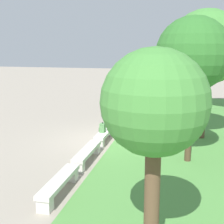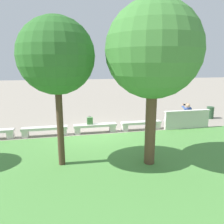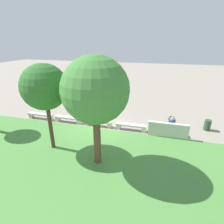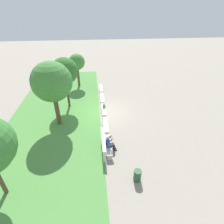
# 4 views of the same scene
# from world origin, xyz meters

# --- Properties ---
(ground_plane) EXTENTS (80.00, 80.00, 0.00)m
(ground_plane) POSITION_xyz_m (0.00, 0.00, 0.00)
(ground_plane) COLOR gray
(grass_strip) EXTENTS (23.91, 8.00, 0.03)m
(grass_strip) POSITION_xyz_m (0.00, 4.38, 0.01)
(grass_strip) COLOR #518E42
(grass_strip) RESTS_ON ground
(bench_main) EXTENTS (2.15, 0.40, 0.45)m
(bench_main) POSITION_xyz_m (-4.88, 0.00, 0.30)
(bench_main) COLOR beige
(bench_main) RESTS_ON ground
(bench_near) EXTENTS (2.15, 0.40, 0.45)m
(bench_near) POSITION_xyz_m (-2.44, 0.00, 0.30)
(bench_near) COLOR beige
(bench_near) RESTS_ON ground
(bench_mid) EXTENTS (2.15, 0.40, 0.45)m
(bench_mid) POSITION_xyz_m (0.00, 0.00, 0.30)
(bench_mid) COLOR beige
(bench_mid) RESTS_ON ground
(bench_far) EXTENTS (2.15, 0.40, 0.45)m
(bench_far) POSITION_xyz_m (2.44, 0.00, 0.30)
(bench_far) COLOR beige
(bench_far) RESTS_ON ground
(bench_end) EXTENTS (2.15, 0.40, 0.45)m
(bench_end) POSITION_xyz_m (4.88, 0.00, 0.30)
(bench_end) COLOR beige
(bench_end) RESTS_ON ground
(backrest_wall_with_plaque) EXTENTS (2.56, 0.24, 1.01)m
(backrest_wall_with_plaque) POSITION_xyz_m (-4.88, 0.34, 0.52)
(backrest_wall_with_plaque) COLOR beige
(backrest_wall_with_plaque) RESTS_ON ground
(person_photographer) EXTENTS (0.52, 0.77, 1.32)m
(person_photographer) POSITION_xyz_m (-5.06, -0.08, 0.74)
(person_photographer) COLOR black
(person_photographer) RESTS_ON ground
(backpack) EXTENTS (0.28, 0.24, 0.43)m
(backpack) POSITION_xyz_m (0.26, -0.05, 0.63)
(backpack) COLOR #4C7F47
(backpack) RESTS_ON bench_mid
(tree_behind_wall) EXTENTS (1.87, 1.87, 3.90)m
(tree_behind_wall) POSITION_xyz_m (6.86, 2.65, 2.92)
(tree_behind_wall) COLOR brown
(tree_behind_wall) RESTS_ON ground
(tree_right_background) EXTENTS (2.41, 2.41, 4.85)m
(tree_right_background) POSITION_xyz_m (1.61, 3.34, 3.62)
(tree_right_background) COLOR #4C3826
(tree_right_background) RESTS_ON ground
(tree_far_back) EXTENTS (3.05, 3.05, 5.36)m
(tree_far_back) POSITION_xyz_m (-1.36, 3.88, 3.80)
(tree_far_back) COLOR brown
(tree_far_back) RESTS_ON ground
(trash_bin) EXTENTS (0.44, 0.44, 0.75)m
(trash_bin) POSITION_xyz_m (-7.58, -1.43, 0.38)
(trash_bin) COLOR #2D5133
(trash_bin) RESTS_ON ground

